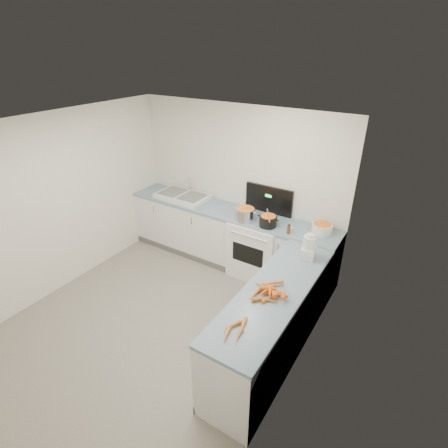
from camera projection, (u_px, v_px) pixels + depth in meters
The scene contains 19 objects.
floor at pixel (160, 322), 4.59m from camera, with size 3.50×4.00×0.00m, color gray, non-canonical shape.
ceiling at pixel (139, 130), 3.43m from camera, with size 3.50×4.00×0.00m, color white, non-canonical shape.
wall_back at pixel (238, 186), 5.51m from camera, with size 3.50×2.50×0.00m, color white, non-canonical shape.
wall_left at pixel (57, 206), 4.84m from camera, with size 4.00×2.50×0.00m, color white, non-canonical shape.
wall_right at pixel (294, 291), 3.19m from camera, with size 4.00×2.50×0.00m, color white, non-canonical shape.
counter_back at pixel (228, 237), 5.65m from camera, with size 3.50×0.62×0.94m.
counter_right at pixel (272, 323), 3.91m from camera, with size 0.62×2.20×0.94m.
stove at pixel (258, 246), 5.37m from camera, with size 0.76×0.65×1.36m.
sink at pixel (183, 196), 5.84m from camera, with size 0.86×0.52×0.31m.
steel_pot at pixel (245, 215), 5.09m from camera, with size 0.29×0.29×0.21m, color silver.
black_pot at pixel (268, 222), 4.94m from camera, with size 0.25×0.25×0.18m, color black.
wooden_spoon at pixel (268, 215), 4.89m from camera, with size 0.02×0.02×0.42m, color #AD7A47.
mixing_bowl at pixel (322, 228), 4.77m from camera, with size 0.28×0.28×0.13m, color white.
extract_bottle at pixel (289, 230), 4.75m from camera, with size 0.05×0.05×0.12m, color #593319.
spice_jar at pixel (291, 231), 4.76m from camera, with size 0.04×0.04×0.08m, color #E5B266.
food_processor at pixel (309, 248), 4.19m from camera, with size 0.19×0.22×0.32m.
carrot_pile at pixel (269, 291), 3.62m from camera, with size 0.41×0.46×0.09m.
peeled_carrots at pixel (235, 329), 3.16m from camera, with size 0.20×0.37×0.04m.
peelings at pixel (172, 192), 5.90m from camera, with size 0.21×0.27×0.01m.
Camera 1 is at (2.56, -2.48, 3.27)m, focal length 28.00 mm.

